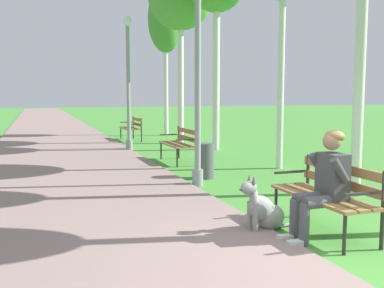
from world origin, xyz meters
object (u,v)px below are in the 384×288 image
object	(u,v)px
lamp_post_near	(198,63)
birch_tree_sixth	(165,21)
park_bench_near	(328,191)
lamp_post_mid	(128,81)
dog_grey	(264,210)
park_bench_mid	(180,142)
litter_bin	(205,161)
person_seated_on_near_bench	(324,181)
park_bench_far	(132,126)

from	to	relation	value
lamp_post_near	birch_tree_sixth	world-z (taller)	birch_tree_sixth
park_bench_near	lamp_post_near	world-z (taller)	lamp_post_near
lamp_post_mid	dog_grey	bearing A→B (deg)	-90.51
dog_grey	lamp_post_mid	size ratio (longest dim) A/B	0.21
birch_tree_sixth	park_bench_mid	bearing A→B (deg)	-103.44
litter_bin	park_bench_mid	bearing A→B (deg)	85.22
dog_grey	park_bench_near	bearing A→B (deg)	-23.98
park_bench_mid	person_seated_on_near_bench	xyz separation A→B (m)	(-0.27, -6.12, 0.17)
park_bench_mid	person_seated_on_near_bench	bearing A→B (deg)	-92.55
park_bench_far	lamp_post_near	bearing A→B (deg)	-93.77
park_bench_mid	person_seated_on_near_bench	size ratio (longest dim) A/B	1.20
lamp_post_mid	birch_tree_sixth	bearing A→B (deg)	60.92
park_bench_far	park_bench_near	bearing A→B (deg)	-90.26
dog_grey	lamp_post_near	bearing A→B (deg)	86.35
person_seated_on_near_bench	lamp_post_near	world-z (taller)	lamp_post_near
park_bench_mid	lamp_post_mid	xyz separation A→B (m)	(-0.67, 2.95, 1.54)
dog_grey	lamp_post_mid	world-z (taller)	lamp_post_mid
park_bench_mid	dog_grey	distance (m)	5.67
lamp_post_near	birch_tree_sixth	xyz separation A→B (m)	(2.31, 10.09, 2.43)
park_bench_near	lamp_post_mid	size ratio (longest dim) A/B	0.38
person_seated_on_near_bench	birch_tree_sixth	size ratio (longest dim) A/B	0.21
dog_grey	litter_bin	xyz separation A→B (m)	(0.57, 3.45, 0.09)
park_bench_mid	park_bench_near	bearing A→B (deg)	-90.63
park_bench_near	birch_tree_sixth	size ratio (longest dim) A/B	0.25
person_seated_on_near_bench	birch_tree_sixth	bearing A→B (deg)	81.45
person_seated_on_near_bench	lamp_post_near	distance (m)	3.67
park_bench_far	birch_tree_sixth	bearing A→B (deg)	43.06
park_bench_mid	litter_bin	world-z (taller)	park_bench_mid
park_bench_near	litter_bin	bearing A→B (deg)	91.76
park_bench_mid	park_bench_far	distance (m)	5.66
park_bench_near	litter_bin	size ratio (longest dim) A/B	2.14
park_bench_far	person_seated_on_near_bench	distance (m)	11.78
park_bench_mid	litter_bin	xyz separation A→B (m)	(-0.18, -2.16, -0.16)
lamp_post_mid	birch_tree_sixth	xyz separation A→B (m)	(2.42, 4.35, 2.58)
park_bench_mid	lamp_post_near	bearing A→B (deg)	-101.54
litter_bin	park_bench_far	bearing A→B (deg)	88.77
person_seated_on_near_bench	park_bench_mid	bearing A→B (deg)	87.45
lamp_post_near	person_seated_on_near_bench	bearing A→B (deg)	-84.89
park_bench_near	lamp_post_mid	xyz separation A→B (m)	(-0.61, 8.87, 1.54)
park_bench_near	lamp_post_mid	distance (m)	9.02
person_seated_on_near_bench	litter_bin	distance (m)	3.97
person_seated_on_near_bench	lamp_post_mid	bearing A→B (deg)	92.53
dog_grey	park_bench_far	bearing A→B (deg)	86.26
park_bench_far	dog_grey	xyz separation A→B (m)	(-0.74, -11.27, -0.25)
park_bench_far	lamp_post_mid	size ratio (longest dim) A/B	0.38
dog_grey	lamp_post_mid	xyz separation A→B (m)	(0.08, 8.56, 1.80)
park_bench_mid	dog_grey	bearing A→B (deg)	-97.61
park_bench_far	person_seated_on_near_bench	world-z (taller)	person_seated_on_near_bench
park_bench_mid	park_bench_far	world-z (taller)	same
park_bench_near	dog_grey	distance (m)	0.79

